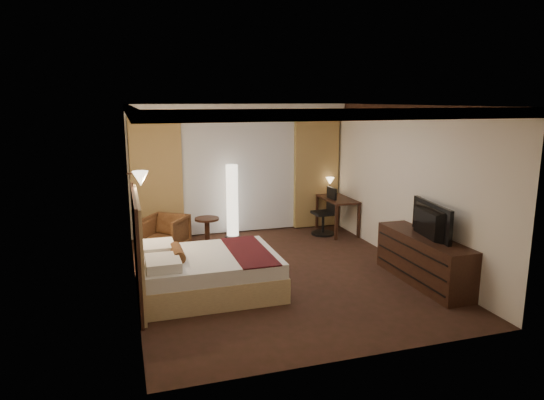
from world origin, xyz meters
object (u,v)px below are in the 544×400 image
object	(u,v)px
office_chair	(323,211)
desk	(337,215)
floor_lamp	(232,201)
side_table	(207,231)
television	(425,215)
dresser	(423,259)
bed	(210,273)
armchair	(165,231)

from	to	relation	value
office_chair	desk	bearing A→B (deg)	5.28
floor_lamp	office_chair	world-z (taller)	floor_lamp
side_table	television	bearing A→B (deg)	-47.18
desk	dresser	distance (m)	3.03
bed	television	world-z (taller)	television
dresser	television	distance (m)	0.71
desk	armchair	bearing A→B (deg)	-177.13
floor_lamp	dresser	size ratio (longest dim) A/B	0.79
armchair	side_table	distance (m)	0.84
armchair	dresser	bearing A→B (deg)	-3.04
armchair	floor_lamp	size ratio (longest dim) A/B	0.48
television	armchair	bearing A→B (deg)	60.19
armchair	desk	size ratio (longest dim) A/B	0.67
bed	office_chair	world-z (taller)	office_chair
armchair	bed	bearing A→B (deg)	-43.96
office_chair	television	distance (m)	3.05
side_table	television	size ratio (longest dim) A/B	0.46
armchair	floor_lamp	world-z (taller)	floor_lamp
floor_lamp	television	bearing A→B (deg)	-56.47
side_table	dresser	size ratio (longest dim) A/B	0.27
bed	floor_lamp	bearing A→B (deg)	70.61
armchair	office_chair	distance (m)	3.26
floor_lamp	office_chair	bearing A→B (deg)	-11.14
office_chair	side_table	bearing A→B (deg)	175.94
desk	office_chair	xyz separation A→B (m)	(-0.34, -0.05, 0.12)
desk	television	distance (m)	3.11
side_table	television	distance (m)	4.19
bed	floor_lamp	distance (m)	2.93
bed	armchair	distance (m)	2.28
desk	side_table	bearing A→B (deg)	-179.83
side_table	television	xyz separation A→B (m)	(2.80, -3.02, 0.81)
bed	television	xyz separation A→B (m)	(3.18, -0.61, 0.79)
floor_lamp	dresser	distance (m)	4.04
office_chair	dresser	world-z (taller)	office_chair
office_chair	bed	bearing A→B (deg)	-143.03
desk	television	world-z (taller)	television
armchair	television	distance (m)	4.66
bed	office_chair	xyz separation A→B (m)	(2.82, 2.37, 0.21)
armchair	office_chair	size ratio (longest dim) A/B	0.74
armchair	dresser	xyz separation A→B (m)	(3.64, -2.85, 0.01)
armchair	television	xyz separation A→B (m)	(3.61, -2.85, 0.71)
floor_lamp	television	xyz separation A→B (m)	(2.21, -3.34, 0.32)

